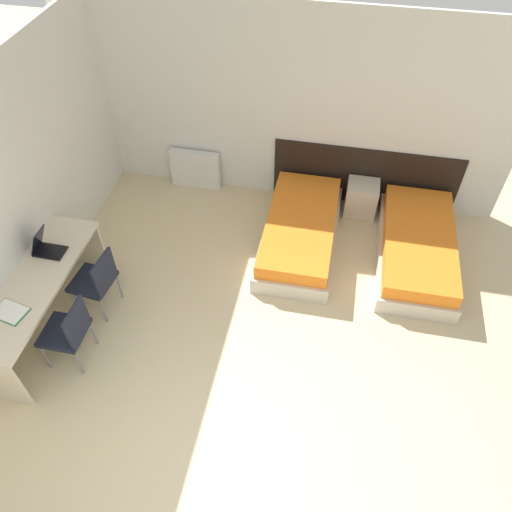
{
  "coord_description": "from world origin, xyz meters",
  "views": [
    {
      "loc": [
        0.77,
        -1.57,
        4.73
      ],
      "look_at": [
        0.0,
        2.29,
        0.55
      ],
      "focal_mm": 35.0,
      "sensor_mm": 36.0,
      "label": 1
    }
  ],
  "objects_px": {
    "bed_near_window": "(300,232)",
    "laptop": "(46,247)",
    "nightstand": "(361,198)",
    "bed_near_door": "(417,248)",
    "chair_near_laptop": "(96,279)",
    "chair_near_notebook": "(68,330)"
  },
  "relations": [
    {
      "from": "bed_near_window",
      "to": "laptop",
      "type": "bearing_deg",
      "value": -151.71
    },
    {
      "from": "nightstand",
      "to": "bed_near_door",
      "type": "bearing_deg",
      "value": -46.63
    },
    {
      "from": "bed_near_window",
      "to": "chair_near_laptop",
      "type": "xyz_separation_m",
      "value": [
        -2.11,
        -1.51,
        0.29
      ]
    },
    {
      "from": "chair_near_laptop",
      "to": "nightstand",
      "type": "bearing_deg",
      "value": 45.01
    },
    {
      "from": "bed_near_window",
      "to": "chair_near_notebook",
      "type": "height_order",
      "value": "chair_near_notebook"
    },
    {
      "from": "bed_near_door",
      "to": "laptop",
      "type": "bearing_deg",
      "value": -160.99
    },
    {
      "from": "bed_near_window",
      "to": "chair_near_notebook",
      "type": "xyz_separation_m",
      "value": [
        -2.11,
        -2.21,
        0.29
      ]
    },
    {
      "from": "nightstand",
      "to": "laptop",
      "type": "xyz_separation_m",
      "value": [
        -3.4,
        -2.22,
        0.57
      ]
    },
    {
      "from": "bed_near_door",
      "to": "nightstand",
      "type": "distance_m",
      "value": 1.09
    },
    {
      "from": "bed_near_door",
      "to": "chair_near_notebook",
      "type": "bearing_deg",
      "value": -148.52
    },
    {
      "from": "chair_near_notebook",
      "to": "laptop",
      "type": "relative_size",
      "value": 2.58
    },
    {
      "from": "bed_near_door",
      "to": "laptop",
      "type": "height_order",
      "value": "laptop"
    },
    {
      "from": "bed_near_window",
      "to": "nightstand",
      "type": "height_order",
      "value": "nightstand"
    },
    {
      "from": "bed_near_window",
      "to": "chair_near_notebook",
      "type": "distance_m",
      "value": 3.07
    },
    {
      "from": "chair_near_notebook",
      "to": "chair_near_laptop",
      "type": "bearing_deg",
      "value": 89.79
    },
    {
      "from": "bed_near_door",
      "to": "bed_near_window",
      "type": "bearing_deg",
      "value": 180.0
    },
    {
      "from": "bed_near_door",
      "to": "laptop",
      "type": "distance_m",
      "value": 4.43
    },
    {
      "from": "laptop",
      "to": "bed_near_window",
      "type": "bearing_deg",
      "value": 29.21
    },
    {
      "from": "chair_near_notebook",
      "to": "laptop",
      "type": "bearing_deg",
      "value": 124.81
    },
    {
      "from": "nightstand",
      "to": "chair_near_notebook",
      "type": "bearing_deg",
      "value": -133.63
    },
    {
      "from": "chair_near_laptop",
      "to": "bed_near_window",
      "type": "bearing_deg",
      "value": 41.75
    },
    {
      "from": "chair_near_laptop",
      "to": "laptop",
      "type": "xyz_separation_m",
      "value": [
        -0.54,
        0.08,
        0.32
      ]
    }
  ]
}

